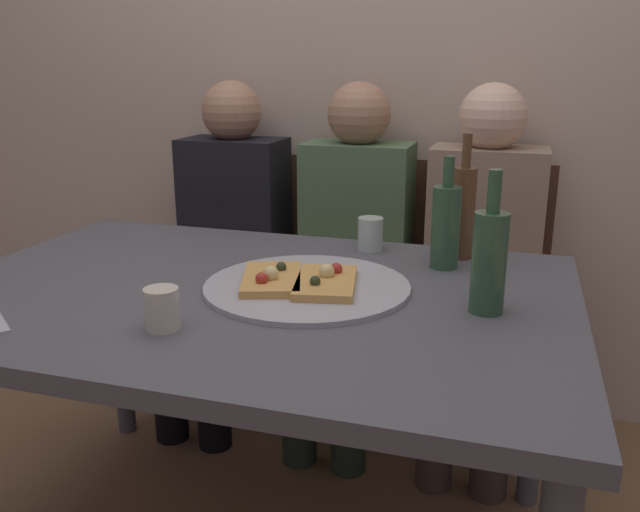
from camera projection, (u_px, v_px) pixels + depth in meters
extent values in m
cube|color=#BCA893|center=(361.00, 41.00, 2.28)|extent=(6.00, 0.10, 2.60)
cube|color=#4C4C51|center=(249.00, 297.00, 1.49)|extent=(1.45, 0.99, 0.04)
cylinder|color=#4C4C51|center=(119.00, 337.00, 2.18)|extent=(0.06, 0.06, 0.69)
cylinder|color=#4C4C51|center=(537.00, 394.00, 1.80)|extent=(0.06, 0.06, 0.69)
cylinder|color=#ADADB2|center=(307.00, 286.00, 1.48)|extent=(0.47, 0.47, 0.01)
cube|color=tan|center=(272.00, 279.00, 1.49)|extent=(0.19, 0.25, 0.02)
sphere|color=#EAD184|center=(271.00, 273.00, 1.46)|extent=(0.04, 0.04, 0.04)
sphere|color=#2D381E|center=(281.00, 267.00, 1.52)|extent=(0.02, 0.02, 0.02)
sphere|color=#B22D23|center=(262.00, 279.00, 1.43)|extent=(0.03, 0.03, 0.03)
cube|color=tan|center=(326.00, 283.00, 1.46)|extent=(0.17, 0.24, 0.02)
sphere|color=#EAD184|center=(327.00, 271.00, 1.48)|extent=(0.04, 0.04, 0.04)
sphere|color=#2D381E|center=(315.00, 281.00, 1.42)|extent=(0.02, 0.02, 0.02)
sphere|color=#B22D23|center=(336.00, 269.00, 1.50)|extent=(0.03, 0.03, 0.03)
cylinder|color=brown|center=(463.00, 213.00, 1.70)|extent=(0.06, 0.06, 0.24)
cylinder|color=brown|center=(467.00, 151.00, 1.65)|extent=(0.02, 0.02, 0.09)
cylinder|color=#2D5133|center=(446.00, 228.00, 1.61)|extent=(0.07, 0.07, 0.21)
cylinder|color=#2D5133|center=(449.00, 172.00, 1.57)|extent=(0.03, 0.03, 0.07)
cylinder|color=#2D5133|center=(489.00, 263.00, 1.32)|extent=(0.07, 0.07, 0.21)
cylinder|color=#2D5133|center=(494.00, 191.00, 1.28)|extent=(0.03, 0.03, 0.09)
cylinder|color=#B7C6BC|center=(370.00, 234.00, 1.78)|extent=(0.07, 0.07, 0.09)
cylinder|color=beige|center=(162.00, 309.00, 1.25)|extent=(0.07, 0.07, 0.08)
cube|color=#472D1E|center=(236.00, 280.00, 2.43)|extent=(0.44, 0.44, 0.05)
cube|color=#472D1E|center=(255.00, 210.00, 2.55)|extent=(0.44, 0.04, 0.45)
cylinder|color=#472D1E|center=(266.00, 367.00, 2.27)|extent=(0.04, 0.04, 0.42)
cylinder|color=#472D1E|center=(169.00, 353.00, 2.37)|extent=(0.04, 0.04, 0.42)
cylinder|color=#472D1E|center=(301.00, 326.00, 2.61)|extent=(0.04, 0.04, 0.42)
cylinder|color=#472D1E|center=(215.00, 316.00, 2.72)|extent=(0.04, 0.04, 0.42)
cube|color=#472D1E|center=(355.00, 292.00, 2.30)|extent=(0.44, 0.44, 0.05)
cube|color=#472D1E|center=(369.00, 218.00, 2.42)|extent=(0.44, 0.04, 0.45)
cylinder|color=#472D1E|center=(396.00, 385.00, 2.14)|extent=(0.04, 0.04, 0.42)
cylinder|color=#472D1E|center=(287.00, 370.00, 2.24)|extent=(0.04, 0.04, 0.42)
cylinder|color=#472D1E|center=(414.00, 340.00, 2.49)|extent=(0.04, 0.04, 0.42)
cylinder|color=#472D1E|center=(319.00, 329.00, 2.59)|extent=(0.04, 0.04, 0.42)
cube|color=#472D1E|center=(479.00, 305.00, 2.18)|extent=(0.44, 0.44, 0.05)
cube|color=#472D1E|center=(487.00, 226.00, 2.30)|extent=(0.44, 0.04, 0.45)
cylinder|color=#472D1E|center=(532.00, 404.00, 2.02)|extent=(0.04, 0.04, 0.42)
cylinder|color=#472D1E|center=(410.00, 387.00, 2.12)|extent=(0.04, 0.04, 0.42)
cylinder|color=#472D1E|center=(531.00, 354.00, 2.37)|extent=(0.04, 0.04, 0.42)
cylinder|color=#472D1E|center=(427.00, 342.00, 2.47)|extent=(0.04, 0.04, 0.42)
cube|color=black|center=(235.00, 211.00, 2.37)|extent=(0.36, 0.22, 0.52)
sphere|color=#A87A5B|center=(232.00, 111.00, 2.27)|extent=(0.21, 0.21, 0.21)
cylinder|color=black|center=(235.00, 298.00, 2.24)|extent=(0.12, 0.40, 0.12)
cylinder|color=black|center=(193.00, 294.00, 2.28)|extent=(0.12, 0.40, 0.12)
cylinder|color=black|center=(213.00, 384.00, 2.12)|extent=(0.11, 0.11, 0.45)
cylinder|color=black|center=(169.00, 377.00, 2.16)|extent=(0.11, 0.11, 0.45)
cube|color=#4C6B47|center=(357.00, 219.00, 2.24)|extent=(0.36, 0.22, 0.52)
sphere|color=#A87A5B|center=(359.00, 114.00, 2.14)|extent=(0.21, 0.21, 0.21)
cylinder|color=black|center=(365.00, 313.00, 2.11)|extent=(0.12, 0.40, 0.12)
cylinder|color=black|center=(318.00, 307.00, 2.16)|extent=(0.12, 0.40, 0.12)
cylinder|color=black|center=(349.00, 404.00, 1.99)|extent=(0.11, 0.11, 0.45)
cylinder|color=black|center=(299.00, 397.00, 2.04)|extent=(0.11, 0.11, 0.45)
cube|color=#937A60|center=(485.00, 228.00, 2.12)|extent=(0.36, 0.22, 0.52)
sphere|color=beige|center=(493.00, 117.00, 2.02)|extent=(0.21, 0.21, 0.21)
cylinder|color=#3B3026|center=(501.00, 328.00, 1.99)|extent=(0.12, 0.40, 0.12)
cylinder|color=#3B3026|center=(448.00, 322.00, 2.04)|extent=(0.12, 0.40, 0.12)
cylinder|color=#3B3026|center=(492.00, 426.00, 1.87)|extent=(0.11, 0.11, 0.45)
cylinder|color=#3B3026|center=(436.00, 418.00, 1.92)|extent=(0.11, 0.11, 0.45)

